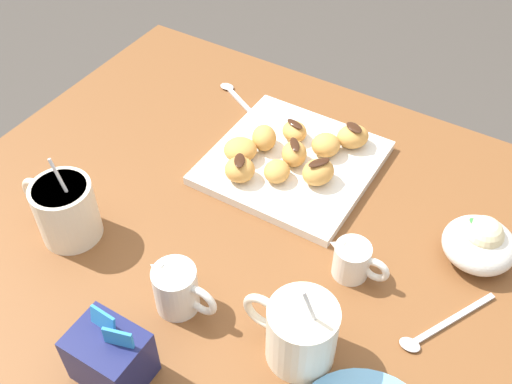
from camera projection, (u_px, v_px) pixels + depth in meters
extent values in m
cube|color=brown|center=(238.00, 224.00, 0.96)|extent=(0.93, 0.79, 0.04)
cube|color=brown|center=(491.00, 308.00, 1.26)|extent=(0.07, 0.07, 0.67)
cube|color=brown|center=(179.00, 170.00, 1.56)|extent=(0.07, 0.07, 0.67)
cube|color=silver|center=(292.00, 163.00, 1.02)|extent=(0.26, 0.26, 0.02)
cylinder|color=silver|center=(302.00, 333.00, 0.74)|extent=(0.09, 0.09, 0.09)
torus|color=silver|center=(264.00, 312.00, 0.76)|extent=(0.06, 0.01, 0.06)
cylinder|color=black|center=(304.00, 315.00, 0.71)|extent=(0.08, 0.08, 0.01)
cylinder|color=silver|center=(317.00, 324.00, 0.71)|extent=(0.04, 0.02, 0.12)
cylinder|color=silver|center=(67.00, 211.00, 0.88)|extent=(0.09, 0.09, 0.10)
torus|color=silver|center=(39.00, 195.00, 0.90)|extent=(0.06, 0.01, 0.06)
cylinder|color=black|center=(60.00, 191.00, 0.85)|extent=(0.08, 0.08, 0.01)
cylinder|color=silver|center=(70.00, 198.00, 0.85)|extent=(0.05, 0.01, 0.13)
cylinder|color=silver|center=(176.00, 289.00, 0.80)|extent=(0.06, 0.06, 0.07)
cone|color=silver|center=(157.00, 268.00, 0.79)|extent=(0.02, 0.02, 0.02)
torus|color=silver|center=(200.00, 300.00, 0.79)|extent=(0.05, 0.01, 0.05)
cylinder|color=white|center=(174.00, 275.00, 0.78)|extent=(0.05, 0.05, 0.01)
cube|color=#191E51|center=(110.00, 357.00, 0.73)|extent=(0.09, 0.07, 0.08)
cube|color=#2D84D1|center=(102.00, 320.00, 0.70)|extent=(0.04, 0.01, 0.03)
cube|color=#2D84D1|center=(118.00, 338.00, 0.69)|extent=(0.04, 0.01, 0.03)
ellipsoid|color=silver|center=(479.00, 245.00, 0.86)|extent=(0.11, 0.11, 0.06)
sphere|color=#F4E5B2|center=(483.00, 236.00, 0.85)|extent=(0.06, 0.06, 0.06)
ellipsoid|color=green|center=(478.00, 224.00, 0.84)|extent=(0.03, 0.02, 0.01)
cylinder|color=silver|center=(351.00, 260.00, 0.85)|extent=(0.05, 0.05, 0.05)
cone|color=silver|center=(337.00, 245.00, 0.84)|extent=(0.02, 0.02, 0.02)
torus|color=silver|center=(375.00, 270.00, 0.83)|extent=(0.04, 0.01, 0.04)
cylinder|color=#381E11|center=(353.00, 251.00, 0.83)|extent=(0.04, 0.04, 0.01)
cube|color=silver|center=(453.00, 320.00, 0.81)|extent=(0.08, 0.14, 0.00)
ellipsoid|color=silver|center=(410.00, 345.00, 0.78)|extent=(0.03, 0.02, 0.01)
cube|color=silver|center=(246.00, 107.00, 1.13)|extent=(0.14, 0.08, 0.00)
ellipsoid|color=silver|center=(227.00, 87.00, 1.18)|extent=(0.03, 0.02, 0.01)
ellipsoid|color=#D19347|center=(318.00, 172.00, 0.96)|extent=(0.06, 0.07, 0.04)
ellipsoid|color=#381E11|center=(319.00, 162.00, 0.95)|extent=(0.03, 0.04, 0.00)
ellipsoid|color=#D19347|center=(353.00, 137.00, 1.02)|extent=(0.07, 0.07, 0.04)
ellipsoid|color=#381E11|center=(354.00, 127.00, 1.01)|extent=(0.04, 0.03, 0.00)
ellipsoid|color=#D19347|center=(240.00, 150.00, 1.00)|extent=(0.07, 0.07, 0.03)
ellipsoid|color=#D19347|center=(294.00, 131.00, 1.04)|extent=(0.06, 0.06, 0.03)
ellipsoid|color=#381E11|center=(295.00, 124.00, 1.03)|extent=(0.04, 0.02, 0.00)
ellipsoid|color=#D19347|center=(240.00, 170.00, 0.97)|extent=(0.06, 0.06, 0.04)
ellipsoid|color=#381E11|center=(240.00, 160.00, 0.95)|extent=(0.03, 0.04, 0.00)
ellipsoid|color=#D19347|center=(277.00, 171.00, 0.97)|extent=(0.05, 0.06, 0.03)
ellipsoid|color=#D19347|center=(294.00, 154.00, 0.99)|extent=(0.06, 0.06, 0.04)
ellipsoid|color=#381E11|center=(295.00, 144.00, 0.98)|extent=(0.03, 0.04, 0.00)
ellipsoid|color=#D19347|center=(264.00, 138.00, 1.02)|extent=(0.06, 0.07, 0.04)
ellipsoid|color=#D19347|center=(326.00, 145.00, 1.01)|extent=(0.05, 0.05, 0.04)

